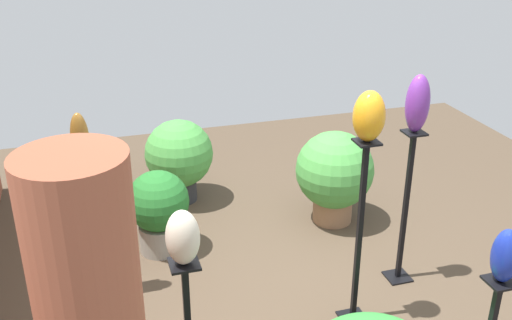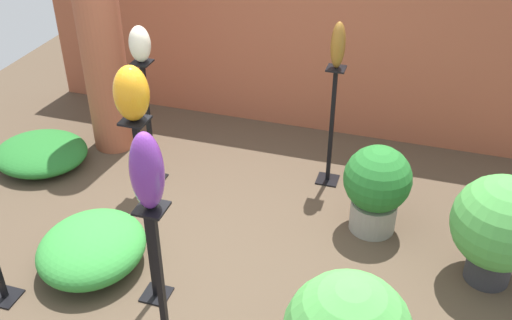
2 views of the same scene
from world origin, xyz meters
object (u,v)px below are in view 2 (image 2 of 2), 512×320
at_px(pedestal_violet, 163,305).
at_px(pedestal_bronze, 331,132).
at_px(potted_plant_walkway_edge, 377,186).
at_px(pedestal_ivory, 149,129).
at_px(art_vase_ivory, 140,44).
at_px(art_vase_amber, 131,93).
at_px(pedestal_amber, 148,222).
at_px(potted_plant_front_left, 500,226).
at_px(art_vase_violet, 147,171).
at_px(art_vase_bronze, 338,45).
at_px(brick_pillar, 102,45).

xyz_separation_m(pedestal_violet, pedestal_bronze, (0.52, 2.44, -0.09)).
bearing_deg(pedestal_violet, potted_plant_walkway_edge, 61.33).
height_order(pedestal_ivory, art_vase_ivory, art_vase_ivory).
relative_size(pedestal_bronze, art_vase_amber, 3.29).
xyz_separation_m(pedestal_bronze, pedestal_amber, (-0.90, -1.85, 0.16)).
xyz_separation_m(pedestal_ivory, art_vase_amber, (0.67, -1.37, 1.10)).
distance_m(art_vase_amber, potted_plant_walkway_edge, 2.25).
bearing_deg(pedestal_amber, pedestal_ivory, 115.92).
bearing_deg(potted_plant_front_left, pedestal_bronze, 146.67).
xyz_separation_m(art_vase_violet, art_vase_ivory, (-1.05, 1.97, -0.20)).
distance_m(pedestal_ivory, potted_plant_walkway_edge, 2.07).
xyz_separation_m(pedestal_ivory, potted_plant_walkway_edge, (2.07, -0.11, -0.12)).
xyz_separation_m(art_vase_bronze, potted_plant_front_left, (1.42, -0.93, -0.85)).
relative_size(pedestal_amber, art_vase_amber, 4.21).
bearing_deg(art_vase_amber, pedestal_ivory, 115.92).
distance_m(pedestal_bronze, art_vase_ivory, 1.84).
height_order(pedestal_violet, potted_plant_walkway_edge, pedestal_violet).
bearing_deg(pedestal_bronze, potted_plant_front_left, -33.33).
bearing_deg(art_vase_ivory, potted_plant_walkway_edge, -3.02).
xyz_separation_m(brick_pillar, potted_plant_front_left, (3.66, -0.94, -0.58)).
bearing_deg(art_vase_violet, pedestal_bronze, 77.96).
height_order(pedestal_amber, potted_plant_front_left, pedestal_amber).
distance_m(pedestal_ivory, pedestal_amber, 1.53).
distance_m(brick_pillar, art_vase_ivory, 0.87).
xyz_separation_m(brick_pillar, pedestal_violet, (1.72, -2.45, -0.47)).
height_order(brick_pillar, pedestal_ivory, brick_pillar).
xyz_separation_m(brick_pillar, pedestal_amber, (1.34, -1.85, -0.40)).
distance_m(pedestal_bronze, potted_plant_front_left, 1.70).
height_order(pedestal_amber, art_vase_ivory, art_vase_ivory).
distance_m(brick_pillar, art_vase_amber, 2.36).
height_order(art_vase_bronze, potted_plant_front_left, art_vase_bronze).
bearing_deg(art_vase_violet, potted_plant_walkway_edge, 61.33).
bearing_deg(potted_plant_walkway_edge, art_vase_violet, -118.67).
xyz_separation_m(art_vase_ivory, potted_plant_walkway_edge, (2.07, -0.11, -0.93)).
relative_size(brick_pillar, potted_plant_front_left, 2.44).
bearing_deg(brick_pillar, art_vase_bronze, -0.18).
relative_size(art_vase_bronze, potted_plant_front_left, 0.45).
bearing_deg(potted_plant_walkway_edge, pedestal_ivory, 176.98).
xyz_separation_m(pedestal_ivory, pedestal_amber, (0.67, -1.37, 0.13)).
height_order(pedestal_violet, potted_plant_front_left, pedestal_violet).
relative_size(potted_plant_front_left, potted_plant_walkway_edge, 1.14).
xyz_separation_m(pedestal_amber, art_vase_ivory, (-0.67, 1.37, 0.68)).
distance_m(art_vase_violet, art_vase_amber, 0.72).
bearing_deg(pedestal_violet, art_vase_ivory, 118.05).
xyz_separation_m(pedestal_amber, potted_plant_walkway_edge, (1.40, 1.26, -0.25)).
height_order(pedestal_bronze, art_vase_ivory, art_vase_ivory).
bearing_deg(potted_plant_front_left, art_vase_bronze, 146.67).
bearing_deg(pedestal_violet, art_vase_bronze, 77.96).
bearing_deg(art_vase_violet, brick_pillar, 125.06).
height_order(art_vase_ivory, art_vase_amber, art_vase_amber).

